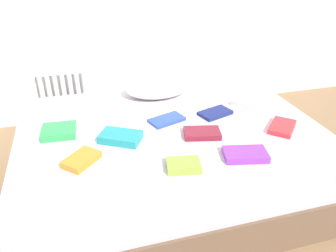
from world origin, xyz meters
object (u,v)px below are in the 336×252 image
(textbook_teal, at_px, (121,137))
(textbook_orange, at_px, (81,160))
(textbook_navy, at_px, (215,113))
(textbook_lime, at_px, (183,165))
(textbook_blue, at_px, (166,120))
(bed, at_px, (170,158))
(textbook_green, at_px, (59,131))
(textbook_purple, at_px, (245,154))
(textbook_red, at_px, (282,127))
(textbook_maroon, at_px, (202,133))
(textbook_white, at_px, (249,102))
(pillow, at_px, (158,87))
(radiator, at_px, (64,93))

(textbook_teal, distance_m, textbook_orange, 0.30)
(textbook_orange, bearing_deg, textbook_navy, -25.41)
(textbook_lime, bearing_deg, textbook_blue, 94.82)
(bed, relative_size, textbook_navy, 8.80)
(bed, relative_size, textbook_green, 9.51)
(textbook_purple, bearing_deg, textbook_red, 43.27)
(textbook_maroon, height_order, textbook_green, textbook_green)
(textbook_blue, distance_m, textbook_white, 0.68)
(pillow, distance_m, textbook_white, 0.72)
(textbook_red, height_order, textbook_green, textbook_green)
(textbook_red, bearing_deg, textbook_purple, 164.57)
(textbook_blue, bearing_deg, textbook_purple, -78.43)
(textbook_purple, bearing_deg, textbook_green, 163.77)
(textbook_maroon, distance_m, textbook_white, 0.60)
(textbook_lime, bearing_deg, textbook_orange, 169.09)
(pillow, relative_size, textbook_navy, 2.27)
(textbook_maroon, bearing_deg, textbook_orange, -159.94)
(bed, xyz_separation_m, textbook_green, (-0.71, 0.10, 0.28))
(bed, height_order, textbook_navy, textbook_navy)
(textbook_teal, relative_size, textbook_maroon, 1.09)
(textbook_white, bearing_deg, radiator, 114.51)
(textbook_green, xyz_separation_m, textbook_white, (1.37, 0.06, -0.00))
(textbook_green, bearing_deg, textbook_orange, -67.03)
(textbook_red, xyz_separation_m, textbook_lime, (-0.76, -0.23, 0.00))
(textbook_maroon, height_order, textbook_blue, textbook_maroon)
(textbook_red, height_order, textbook_lime, textbook_lime)
(radiator, xyz_separation_m, textbook_maroon, (0.85, -1.36, 0.19))
(pillow, relative_size, textbook_orange, 2.57)
(textbook_teal, distance_m, textbook_green, 0.41)
(textbook_teal, bearing_deg, radiator, 135.44)
(textbook_purple, bearing_deg, bed, 136.70)
(textbook_maroon, distance_m, textbook_navy, 0.32)
(textbook_blue, bearing_deg, textbook_white, -11.72)
(textbook_orange, bearing_deg, textbook_red, -44.11)
(bed, xyz_separation_m, textbook_red, (0.70, -0.23, 0.27))
(textbook_purple, bearing_deg, textbook_lime, -166.67)
(radiator, xyz_separation_m, textbook_blue, (0.69, -1.12, 0.19))
(textbook_navy, bearing_deg, textbook_teal, 175.21)
(textbook_purple, relative_size, textbook_navy, 1.07)
(textbook_red, distance_m, textbook_orange, 1.28)
(bed, bearing_deg, textbook_white, 13.76)
(textbook_navy, xyz_separation_m, textbook_white, (0.31, 0.08, 0.01))
(textbook_teal, distance_m, textbook_purple, 0.75)
(pillow, height_order, textbook_lime, pillow)
(textbook_maroon, relative_size, textbook_orange, 1.13)
(textbook_teal, bearing_deg, textbook_white, 43.87)
(textbook_blue, bearing_deg, textbook_green, 159.97)
(textbook_blue, bearing_deg, bed, -105.97)
(bed, xyz_separation_m, pillow, (0.05, 0.52, 0.33))
(textbook_navy, distance_m, textbook_orange, 1.00)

